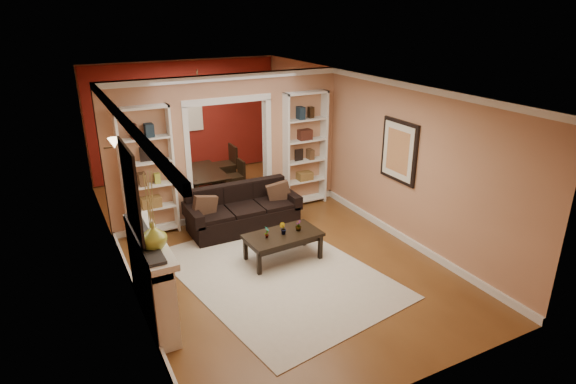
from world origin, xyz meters
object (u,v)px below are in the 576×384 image
dining_table (204,182)px  bookshelf_right (305,149)px  bookshelf_left (148,173)px  sofa (243,209)px  coffee_table (283,247)px  fireplace (153,278)px

dining_table → bookshelf_right: bearing=-132.3°
dining_table → bookshelf_left: bearing=135.9°
sofa → coffee_table: (0.12, -1.36, -0.17)m
bookshelf_right → dining_table: bearing=137.7°
bookshelf_left → coffee_table: bearing=-50.1°
coffee_table → bookshelf_right: bookshelf_right is taller
bookshelf_left → dining_table: bookshelf_left is taller
fireplace → dining_table: bearing=63.7°
bookshelf_right → fireplace: (-3.64, -2.53, -0.57)m
sofa → bookshelf_right: bookshelf_right is taller
sofa → bookshelf_right: size_ratio=0.88×
sofa → bookshelf_left: size_ratio=0.88×
sofa → bookshelf_left: 1.78m
bookshelf_right → fireplace: bearing=-145.2°
sofa → coffee_table: bearing=-85.0°
bookshelf_left → fireplace: (-0.54, -2.53, -0.57)m
dining_table → fireplace: bearing=153.7°
bookshelf_right → fireplace: 4.47m
coffee_table → bookshelf_right: size_ratio=0.52×
sofa → coffee_table: 1.37m
coffee_table → bookshelf_right: 2.61m
fireplace → dining_table: 4.51m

